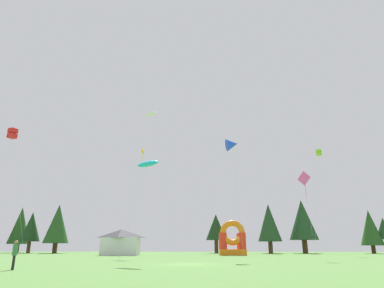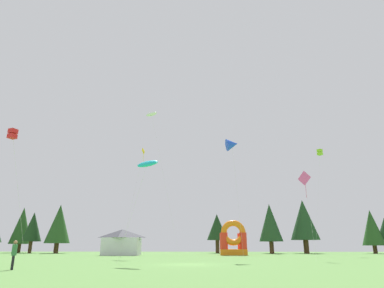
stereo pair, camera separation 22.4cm
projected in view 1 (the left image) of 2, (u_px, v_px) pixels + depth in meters
name	position (u px, v px, depth m)	size (l,w,h in m)	color
ground_plane	(188.00, 265.00, 27.69)	(120.00, 120.00, 0.00)	#5B8C42
kite_yellow_diamond	(143.00, 152.00, 57.47)	(2.98, 1.93, 17.44)	yellow
kite_red_box	(13.00, 134.00, 31.14)	(1.61, 3.52, 11.92)	red
kite_white_parafoil	(151.00, 114.00, 55.62)	(6.41, 4.31, 22.70)	white
kite_pink_diamond	(305.00, 180.00, 38.65)	(0.98, 2.26, 9.42)	#EA599E
kite_cyan_parafoil	(148.00, 164.00, 30.90)	(4.15, 3.09, 9.14)	#19B7CC
kite_lime_box	(319.00, 153.00, 58.60)	(3.88, 3.40, 17.57)	#8CD826
kite_blue_delta	(232.00, 145.00, 39.75)	(1.73, 4.34, 13.78)	blue
person_midfield	(15.00, 252.00, 21.83)	(0.44, 0.44, 1.83)	black
inflatable_orange_dome	(232.00, 243.00, 55.42)	(4.26, 4.67, 5.52)	orange
festival_tent	(121.00, 242.00, 53.84)	(5.72, 3.55, 4.02)	silver
tree_row_1	(20.00, 225.00, 74.26)	(4.56, 4.56, 9.71)	#4C331E
tree_row_2	(31.00, 227.00, 69.81)	(3.89, 3.89, 8.22)	#4C331E
tree_row_3	(58.00, 224.00, 68.99)	(5.00, 5.00, 9.72)	#4C331E
tree_row_4	(216.00, 227.00, 70.96)	(4.29, 4.29, 7.91)	#4C331E
tree_row_5	(269.00, 223.00, 67.13)	(4.63, 4.63, 9.57)	#4C331E
tree_row_6	(270.00, 228.00, 68.61)	(3.58, 3.58, 7.31)	#4C331E
tree_row_7	(303.00, 220.00, 68.38)	(5.69, 5.69, 10.52)	#4C331E
tree_row_8	(370.00, 228.00, 66.72)	(4.27, 4.27, 8.37)	#4C331E
tree_row_9	(384.00, 229.00, 66.53)	(3.42, 3.42, 6.85)	#4C331E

